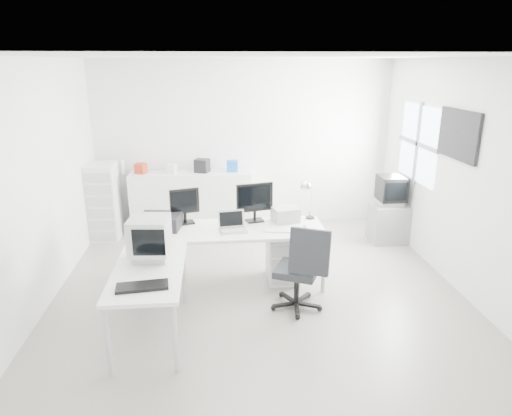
{
  "coord_description": "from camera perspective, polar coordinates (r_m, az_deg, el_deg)",
  "views": [
    {
      "loc": [
        -0.5,
        -5.21,
        2.75
      ],
      "look_at": [
        0.0,
        0.2,
        1.0
      ],
      "focal_mm": 32.0,
      "sensor_mm": 36.0,
      "label": 1
    }
  ],
  "objects": [
    {
      "name": "floor",
      "position": [
        5.91,
        0.18,
        -9.87
      ],
      "size": [
        5.0,
        5.0,
        0.01
      ],
      "primitive_type": "cube",
      "color": "#B2ADA0",
      "rests_on": "ground"
    },
    {
      "name": "ceiling",
      "position": [
        5.23,
        0.21,
        18.42
      ],
      "size": [
        5.0,
        5.0,
        0.01
      ],
      "primitive_type": "cube",
      "color": "white",
      "rests_on": "back_wall"
    },
    {
      "name": "back_wall",
      "position": [
        7.84,
        -1.55,
        7.93
      ],
      "size": [
        5.0,
        0.02,
        2.8
      ],
      "primitive_type": "cube",
      "color": "silver",
      "rests_on": "floor"
    },
    {
      "name": "left_wall",
      "position": [
        5.74,
        -25.53,
        2.49
      ],
      "size": [
        0.02,
        5.0,
        2.8
      ],
      "primitive_type": "cube",
      "color": "silver",
      "rests_on": "floor"
    },
    {
      "name": "right_wall",
      "position": [
        6.16,
        24.09,
        3.63
      ],
      "size": [
        0.02,
        5.0,
        2.8
      ],
      "primitive_type": "cube",
      "color": "silver",
      "rests_on": "floor"
    },
    {
      "name": "window",
      "position": [
        7.16,
        19.59,
        7.59
      ],
      "size": [
        0.02,
        1.2,
        1.1
      ],
      "primitive_type": null,
      "color": "white",
      "rests_on": "right_wall"
    },
    {
      "name": "wall_picture",
      "position": [
        6.14,
        23.99,
        8.39
      ],
      "size": [
        0.04,
        0.9,
        0.6
      ],
      "primitive_type": null,
      "color": "black",
      "rests_on": "right_wall"
    },
    {
      "name": "main_desk",
      "position": [
        5.87,
        -3.37,
        -6.02
      ],
      "size": [
        2.4,
        0.8,
        0.75
      ],
      "primitive_type": null,
      "color": "silver",
      "rests_on": "floor"
    },
    {
      "name": "side_desk",
      "position": [
        4.93,
        -13.01,
        -11.4
      ],
      "size": [
        0.7,
        1.4,
        0.75
      ],
      "primitive_type": null,
      "color": "silver",
      "rests_on": "floor"
    },
    {
      "name": "drawer_pedestal",
      "position": [
        6.01,
        3.35,
        -6.24
      ],
      "size": [
        0.4,
        0.5,
        0.6
      ],
      "primitive_type": "cube",
      "color": "silver",
      "rests_on": "floor"
    },
    {
      "name": "inkjet_printer",
      "position": [
        5.83,
        -11.86,
        -1.65
      ],
      "size": [
        0.55,
        0.46,
        0.18
      ],
      "primitive_type": "cube",
      "rotation": [
        0.0,
        0.0,
        -0.16
      ],
      "color": "black",
      "rests_on": "main_desk"
    },
    {
      "name": "lcd_monitor_small",
      "position": [
        5.9,
        -8.91,
        0.26
      ],
      "size": [
        0.42,
        0.31,
        0.47
      ],
      "primitive_type": null,
      "rotation": [
        0.0,
        0.0,
        0.27
      ],
      "color": "black",
      "rests_on": "main_desk"
    },
    {
      "name": "lcd_monitor_large",
      "position": [
        5.9,
        -0.17,
        0.67
      ],
      "size": [
        0.52,
        0.31,
        0.51
      ],
      "primitive_type": null,
      "rotation": [
        0.0,
        0.0,
        0.24
      ],
      "color": "black",
      "rests_on": "main_desk"
    },
    {
      "name": "laptop",
      "position": [
        5.6,
        -2.91,
        -1.84
      ],
      "size": [
        0.39,
        0.4,
        0.23
      ],
      "primitive_type": null,
      "rotation": [
        0.0,
        0.0,
        0.14
      ],
      "color": "#B7B7BA",
      "rests_on": "main_desk"
    },
    {
      "name": "white_keyboard",
      "position": [
        5.64,
        3.23,
        -2.82
      ],
      "size": [
        0.45,
        0.2,
        0.02
      ],
      "primitive_type": "cube",
      "rotation": [
        0.0,
        0.0,
        -0.16
      ],
      "color": "silver",
      "rests_on": "main_desk"
    },
    {
      "name": "white_mouse",
      "position": [
        5.73,
        6.14,
        -2.34
      ],
      "size": [
        0.06,
        0.06,
        0.06
      ],
      "primitive_type": "sphere",
      "color": "silver",
      "rests_on": "main_desk"
    },
    {
      "name": "laser_printer",
      "position": [
        5.97,
        3.68,
        -0.8
      ],
      "size": [
        0.38,
        0.34,
        0.18
      ],
      "primitive_type": "cube",
      "rotation": [
        0.0,
        0.0,
        0.23
      ],
      "color": "#ABABAB",
      "rests_on": "main_desk"
    },
    {
      "name": "desk_lamp",
      "position": [
        6.06,
        6.87,
        1.07
      ],
      "size": [
        0.18,
        0.18,
        0.52
      ],
      "primitive_type": null,
      "rotation": [
        0.0,
        0.0,
        0.02
      ],
      "color": "silver",
      "rests_on": "main_desk"
    },
    {
      "name": "crt_monitor",
      "position": [
        4.91,
        -13.13,
        -3.96
      ],
      "size": [
        0.4,
        0.4,
        0.43
      ],
      "primitive_type": null,
      "rotation": [
        0.0,
        0.0,
        -0.08
      ],
      "color": "#B7B7BA",
      "rests_on": "side_desk"
    },
    {
      "name": "black_keyboard",
      "position": [
        4.4,
        -14.03,
        -9.48
      ],
      "size": [
        0.49,
        0.24,
        0.03
      ],
      "primitive_type": "cube",
      "rotation": [
        0.0,
        0.0,
        0.11
      ],
      "color": "black",
      "rests_on": "side_desk"
    },
    {
      "name": "office_chair",
      "position": [
        5.26,
        5.17,
        -7.25
      ],
      "size": [
        0.8,
        0.8,
        1.05
      ],
      "primitive_type": null,
      "rotation": [
        0.0,
        0.0,
        -0.43
      ],
      "color": "#25262A",
      "rests_on": "floor"
    },
    {
      "name": "tv_cabinet",
      "position": [
        7.54,
        16.21,
        -1.82
      ],
      "size": [
        0.56,
        0.46,
        0.61
      ],
      "primitive_type": "cube",
      "color": "gray",
      "rests_on": "floor"
    },
    {
      "name": "crt_tv",
      "position": [
        7.38,
        16.56,
        2.05
      ],
      "size": [
        0.5,
        0.48,
        0.45
      ],
      "primitive_type": null,
      "color": "black",
      "rests_on": "tv_cabinet"
    },
    {
      "name": "sideboard",
      "position": [
        7.79,
        -8.07,
        0.87
      ],
      "size": [
        1.99,
        0.5,
        1.0
      ],
      "primitive_type": "cube",
      "color": "silver",
      "rests_on": "floor"
    },
    {
      "name": "clutter_box_a",
      "position": [
        7.73,
        -14.21,
        4.82
      ],
      "size": [
        0.21,
        0.2,
        0.16
      ],
      "primitive_type": "cube",
      "rotation": [
        0.0,
        0.0,
        -0.42
      ],
      "color": "#AB3018",
      "rests_on": "sideboard"
    },
    {
      "name": "clutter_box_b",
      "position": [
        7.67,
        -10.5,
        4.89
      ],
      "size": [
        0.18,
        0.17,
        0.14
      ],
      "primitive_type": "cube",
      "rotation": [
        0.0,
        0.0,
        -0.37
      ],
      "color": "silver",
      "rests_on": "sideboard"
    },
    {
      "name": "clutter_box_c",
      "position": [
        7.63,
        -6.76,
        5.28
      ],
      "size": [
        0.27,
        0.26,
        0.22
      ],
      "primitive_type": "cube",
      "rotation": [
        0.0,
        0.0,
        -0.37
      ],
      "color": "black",
      "rests_on": "sideboard"
    },
    {
      "name": "clutter_box_d",
      "position": [
        7.63,
        -2.98,
        5.26
      ],
      "size": [
        0.19,
        0.17,
        0.18
      ],
      "primitive_type": "cube",
      "rotation": [
        0.0,
        0.0,
        -0.05
      ],
      "color": "blue",
      "rests_on": "sideboard"
    },
    {
      "name": "clutter_bottle",
      "position": [
        7.81,
        -16.36,
        4.99
      ],
      "size": [
        0.07,
        0.07,
        0.22
      ],
      "primitive_type": "cylinder",
      "color": "silver",
      "rests_on": "sideboard"
    },
    {
      "name": "filing_cabinet",
      "position": [
        7.67,
        -18.47,
        0.77
      ],
      "size": [
        0.43,
        0.51,
        1.23
      ],
      "primitive_type": "cube",
      "color": "silver",
      "rests_on": "floor"
    }
  ]
}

